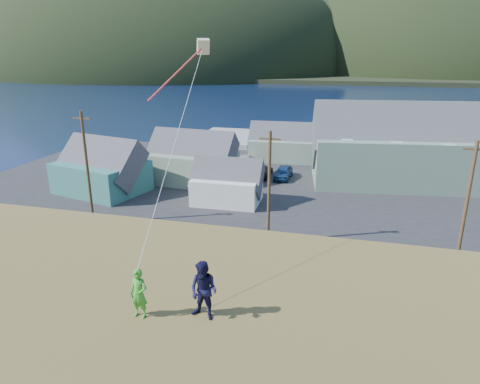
# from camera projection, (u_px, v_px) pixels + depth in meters

# --- Properties ---
(ground) EXTENTS (900.00, 900.00, 0.00)m
(ground) POSITION_uv_depth(u_px,v_px,m) (261.00, 251.00, 32.61)
(ground) COLOR #0A1638
(ground) RESTS_ON ground
(grass_strip) EXTENTS (110.00, 8.00, 0.10)m
(grass_strip) POSITION_uv_depth(u_px,v_px,m) (256.00, 262.00, 30.76)
(grass_strip) COLOR #4C3D19
(grass_strip) RESTS_ON ground
(waterfront_lot) EXTENTS (72.00, 36.00, 0.12)m
(waterfront_lot) POSITION_uv_depth(u_px,v_px,m) (292.00, 185.00, 48.23)
(waterfront_lot) COLOR #28282B
(waterfront_lot) RESTS_ON ground
(wharf) EXTENTS (26.00, 14.00, 0.90)m
(wharf) POSITION_uv_depth(u_px,v_px,m) (275.00, 140.00, 70.68)
(wharf) COLOR gray
(wharf) RESTS_ON ground
(far_shore) EXTENTS (900.00, 320.00, 2.00)m
(far_shore) POSITION_uv_depth(u_px,v_px,m) (347.00, 69.00, 335.72)
(far_shore) COLOR black
(far_shore) RESTS_ON ground
(far_hills) EXTENTS (760.00, 265.00, 143.00)m
(far_hills) POSITION_uv_depth(u_px,v_px,m) (401.00, 71.00, 280.42)
(far_hills) COLOR black
(far_hills) RESTS_ON ground
(lodge) EXTENTS (32.71, 13.05, 11.19)m
(lodge) POSITION_uv_depth(u_px,v_px,m) (459.00, 148.00, 47.00)
(lodge) COLOR slate
(lodge) RESTS_ON waterfront_lot
(shed_teal) EXTENTS (10.41, 8.42, 7.24)m
(shed_teal) POSITION_uv_depth(u_px,v_px,m) (101.00, 168.00, 45.18)
(shed_teal) COLOR #327570
(shed_teal) RESTS_ON waterfront_lot
(shed_palegreen_near) EXTENTS (10.50, 7.17, 7.25)m
(shed_palegreen_near) POSITION_uv_depth(u_px,v_px,m) (191.00, 159.00, 48.81)
(shed_palegreen_near) COLOR gray
(shed_palegreen_near) RESTS_ON waterfront_lot
(shed_white) EXTENTS (7.03, 4.74, 5.50)m
(shed_white) POSITION_uv_depth(u_px,v_px,m) (227.00, 183.00, 42.12)
(shed_white) COLOR white
(shed_white) RESTS_ON waterfront_lot
(shed_palegreen_far) EXTENTS (9.72, 5.82, 6.37)m
(shed_palegreen_far) POSITION_uv_depth(u_px,v_px,m) (284.00, 143.00, 58.92)
(shed_palegreen_far) COLOR slate
(shed_palegreen_far) RESTS_ON waterfront_lot
(utility_poles) EXTENTS (29.61, 0.24, 9.75)m
(utility_poles) POSITION_uv_depth(u_px,v_px,m) (255.00, 185.00, 32.74)
(utility_poles) COLOR #47331E
(utility_poles) RESTS_ON waterfront_lot
(parked_cars) EXTENTS (26.76, 12.27, 1.58)m
(parked_cars) POSITION_uv_depth(u_px,v_px,m) (230.00, 166.00, 53.40)
(parked_cars) COLOR black
(parked_cars) RESTS_ON waterfront_lot
(kite_flyer_green) EXTENTS (0.57, 0.40, 1.49)m
(kite_flyer_green) POSITION_uv_depth(u_px,v_px,m) (139.00, 294.00, 12.09)
(kite_flyer_green) COLOR green
(kite_flyer_green) RESTS_ON hillside
(kite_flyer_navy) EXTENTS (0.97, 0.82, 1.75)m
(kite_flyer_navy) POSITION_uv_depth(u_px,v_px,m) (204.00, 291.00, 11.99)
(kite_flyer_navy) COLOR #131336
(kite_flyer_navy) RESTS_ON hillside
(kite_rig) EXTENTS (0.93, 3.66, 8.98)m
(kite_rig) POSITION_uv_depth(u_px,v_px,m) (199.00, 53.00, 16.05)
(kite_rig) COLOR beige
(kite_rig) RESTS_ON ground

